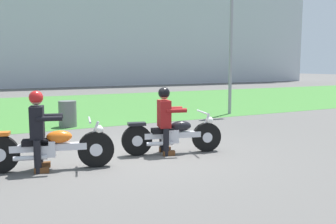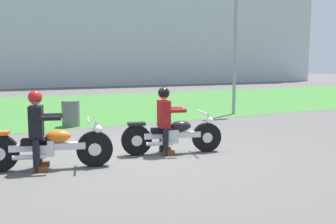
# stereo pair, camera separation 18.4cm
# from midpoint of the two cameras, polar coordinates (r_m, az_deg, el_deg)

# --- Properties ---
(ground) EXTENTS (120.00, 120.00, 0.00)m
(ground) POSITION_cam_midpoint_polar(r_m,az_deg,el_deg) (7.84, -4.07, -6.37)
(ground) COLOR #565451
(grass_verge) EXTENTS (60.00, 12.00, 0.01)m
(grass_verge) POSITION_cam_midpoint_polar(r_m,az_deg,el_deg) (16.98, -16.53, 0.72)
(grass_verge) COLOR #3D7533
(grass_verge) RESTS_ON ground
(stadium_facade) EXTENTS (52.34, 8.00, 12.20)m
(stadium_facade) POSITION_cam_midpoint_polar(r_m,az_deg,el_deg) (36.23, -14.84, 13.75)
(stadium_facade) COLOR #B2B7C1
(stadium_facade) RESTS_ON ground
(motorcycle_lead) EXTENTS (2.09, 0.81, 0.87)m
(motorcycle_lead) POSITION_cam_midpoint_polar(r_m,az_deg,el_deg) (7.78, 1.39, -3.58)
(motorcycle_lead) COLOR black
(motorcycle_lead) RESTS_ON ground
(rider_lead) EXTENTS (0.62, 0.55, 1.39)m
(rider_lead) POSITION_cam_midpoint_polar(r_m,az_deg,el_deg) (7.67, 0.18, -0.50)
(rider_lead) COLOR black
(rider_lead) RESTS_ON ground
(motorcycle_follow) EXTENTS (2.23, 0.83, 0.88)m
(motorcycle_follow) POSITION_cam_midpoint_polar(r_m,az_deg,el_deg) (6.91, -17.09, -5.17)
(motorcycle_follow) COLOR black
(motorcycle_follow) RESTS_ON ground
(rider_follow) EXTENTS (0.62, 0.55, 1.41)m
(rider_follow) POSITION_cam_midpoint_polar(r_m,az_deg,el_deg) (6.86, -18.62, -1.72)
(rider_follow) COLOR black
(rider_follow) RESTS_ON ground
(streetlight_pole) EXTENTS (0.96, 0.20, 5.67)m
(streetlight_pole) POSITION_cam_midpoint_polar(r_m,az_deg,el_deg) (14.36, 11.07, 13.92)
(streetlight_pole) COLOR gray
(streetlight_pole) RESTS_ON ground
(trash_can) EXTENTS (0.52, 0.52, 0.78)m
(trash_can) POSITION_cam_midpoint_polar(r_m,az_deg,el_deg) (11.52, -14.21, -0.23)
(trash_can) COLOR #595E5B
(trash_can) RESTS_ON ground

